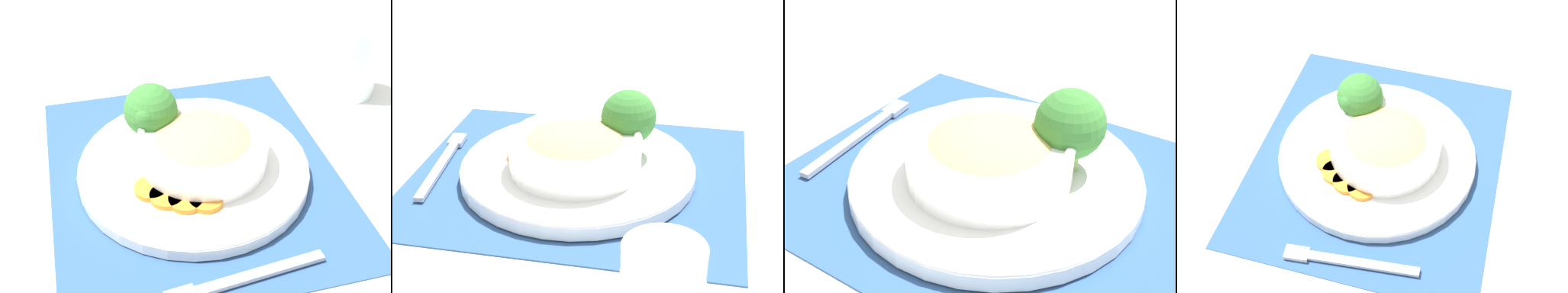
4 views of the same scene
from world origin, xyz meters
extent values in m
plane|color=white|center=(0.00, 0.00, 0.00)|extent=(4.00, 4.00, 0.00)
cube|color=#2D5184|center=(0.00, 0.00, 0.00)|extent=(0.44, 0.39, 0.00)
cylinder|color=white|center=(0.00, 0.00, 0.01)|extent=(0.30, 0.30, 0.02)
torus|color=white|center=(0.00, 0.00, 0.02)|extent=(0.30, 0.30, 0.01)
cylinder|color=white|center=(0.00, -0.01, 0.04)|extent=(0.17, 0.17, 0.04)
torus|color=white|center=(0.00, -0.01, 0.06)|extent=(0.17, 0.17, 0.01)
ellipsoid|color=#EAC66B|center=(0.00, -0.01, 0.05)|extent=(0.14, 0.14, 0.05)
cylinder|color=#84AD5B|center=(0.06, 0.05, 0.03)|extent=(0.02, 0.02, 0.03)
sphere|color=#387A33|center=(0.06, 0.05, 0.07)|extent=(0.07, 0.07, 0.07)
sphere|color=#387A33|center=(0.04, 0.05, 0.08)|extent=(0.03, 0.03, 0.03)
sphere|color=#387A33|center=(0.07, 0.04, 0.08)|extent=(0.03, 0.03, 0.03)
cylinder|color=orange|center=(-0.04, 0.06, 0.02)|extent=(0.04, 0.04, 0.01)
cylinder|color=orange|center=(-0.06, 0.04, 0.02)|extent=(0.04, 0.04, 0.01)
cylinder|color=orange|center=(-0.07, 0.02, 0.02)|extent=(0.04, 0.04, 0.01)
cylinder|color=orange|center=(-0.07, 0.00, 0.02)|extent=(0.04, 0.04, 0.01)
cylinder|color=silver|center=(0.15, -0.29, 0.06)|extent=(0.07, 0.07, 0.11)
cylinder|color=silver|center=(0.15, -0.29, 0.04)|extent=(0.06, 0.06, 0.07)
cube|color=#B7B7BC|center=(-0.18, -0.02, 0.01)|extent=(0.04, 0.18, 0.01)
camera|label=1|loc=(-0.53, 0.11, 0.48)|focal=50.00mm
camera|label=2|loc=(0.19, -0.72, 0.41)|focal=60.00mm
camera|label=3|loc=(0.25, -0.38, 0.34)|focal=50.00mm
camera|label=4|loc=(-0.51, -0.16, 0.66)|focal=50.00mm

